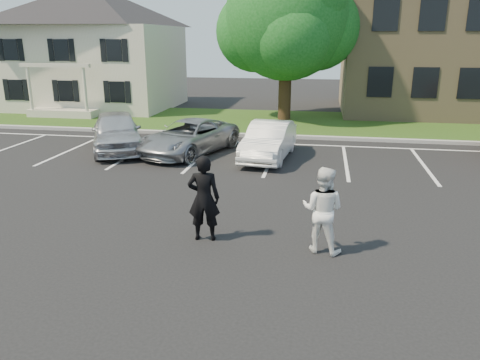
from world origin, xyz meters
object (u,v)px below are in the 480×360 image
(car_silver_west, at_px, (117,131))
(tree, at_px, (289,21))
(man_black_suit, at_px, (204,198))
(man_white_shirt, at_px, (323,210))
(house, at_px, (94,48))
(car_silver_minivan, at_px, (189,137))
(car_white_sedan, at_px, (269,141))

(car_silver_west, bearing_deg, tree, 28.09)
(man_black_suit, distance_m, car_silver_west, 9.84)
(tree, distance_m, car_silver_west, 11.60)
(man_black_suit, xyz_separation_m, man_white_shirt, (2.66, -0.15, -0.05))
(house, relative_size, man_black_suit, 5.14)
(car_silver_minivan, bearing_deg, tree, 89.69)
(man_white_shirt, height_order, car_silver_minivan, man_white_shirt)
(man_black_suit, bearing_deg, tree, -98.89)
(man_black_suit, height_order, car_white_sedan, man_black_suit)
(house, height_order, car_silver_minivan, house)
(house, xyz_separation_m, tree, (12.81, -3.04, 1.52))
(man_white_shirt, bearing_deg, car_silver_west, -28.58)
(tree, distance_m, man_white_shirt, 17.52)
(house, relative_size, car_silver_west, 2.18)
(car_silver_west, distance_m, car_silver_minivan, 3.06)
(man_white_shirt, height_order, car_white_sedan, man_white_shirt)
(man_black_suit, xyz_separation_m, car_silver_west, (-5.72, 8.01, -0.20))
(house, bearing_deg, tree, -13.34)
(house, distance_m, man_black_suit, 23.40)
(car_silver_west, distance_m, car_white_sedan, 6.31)
(house, xyz_separation_m, car_silver_minivan, (9.62, -11.65, -3.16))
(car_white_sedan, bearing_deg, car_silver_west, -176.67)
(house, distance_m, car_silver_minivan, 15.44)
(man_black_suit, relative_size, car_silver_minivan, 0.42)
(man_white_shirt, bearing_deg, tree, -67.08)
(house, distance_m, car_silver_west, 13.76)
(car_silver_west, bearing_deg, man_white_shirt, -70.39)
(car_silver_minivan, bearing_deg, man_white_shirt, -37.03)
(tree, relative_size, car_silver_minivan, 1.83)
(man_black_suit, xyz_separation_m, car_white_sedan, (0.58, 7.79, -0.30))
(man_black_suit, bearing_deg, car_silver_minivan, -78.78)
(tree, bearing_deg, man_white_shirt, -82.73)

